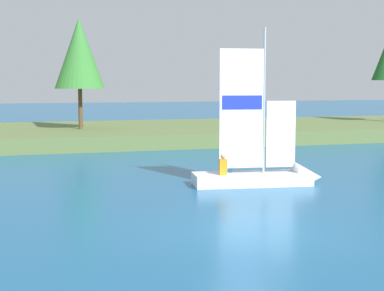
{
  "coord_description": "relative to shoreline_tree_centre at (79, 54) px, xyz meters",
  "views": [
    {
      "loc": [
        -5.71,
        -13.75,
        3.79
      ],
      "look_at": [
        1.37,
        9.67,
        1.2
      ],
      "focal_mm": 55.6,
      "sensor_mm": 36.0,
      "label": 1
    }
  ],
  "objects": [
    {
      "name": "ground_plane",
      "position": [
        1.58,
        -24.42,
        -5.61
      ],
      "size": [
        200.0,
        200.0,
        0.0
      ],
      "primitive_type": "plane",
      "color": "#195684"
    },
    {
      "name": "shore_bank",
      "position": [
        1.58,
        0.95,
        -5.18
      ],
      "size": [
        80.0,
        13.77,
        0.86
      ],
      "primitive_type": "cube",
      "color": "#5B703D",
      "rests_on": "ground"
    },
    {
      "name": "sailboat",
      "position": [
        5.04,
        -18.02,
        -5.19
      ],
      "size": [
        5.03,
        1.94,
        6.18
      ],
      "rotation": [
        0.0,
        0.0,
        -0.13
      ],
      "color": "white",
      "rests_on": "ground"
    },
    {
      "name": "shoreline_tree_centre",
      "position": [
        0.0,
        0.0,
        0.0
      ],
      "size": [
        3.14,
        3.14,
        6.97
      ],
      "color": "brown",
      "rests_on": "shore_bank"
    }
  ]
}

